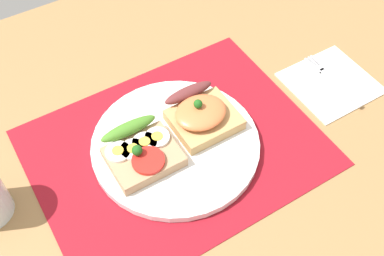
{
  "coord_description": "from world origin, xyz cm",
  "views": [
    {
      "loc": [
        -20.02,
        -37.69,
        59.53
      ],
      "look_at": [
        3.0,
        0.0,
        3.07
      ],
      "focal_mm": 43.68,
      "sensor_mm": 36.0,
      "label": 1
    }
  ],
  "objects": [
    {
      "name": "ground_plane",
      "position": [
        0.0,
        0.0,
        -1.6
      ],
      "size": [
        120.0,
        90.0,
        3.2
      ],
      "primitive_type": "cube",
      "color": "olive"
    },
    {
      "name": "placemat",
      "position": [
        0.0,
        0.0,
        0.15
      ],
      "size": [
        43.45,
        33.98,
        0.3
      ],
      "primitive_type": "cube",
      "color": "maroon",
      "rests_on": "ground_plane"
    },
    {
      "name": "fork",
      "position": [
        30.42,
        -1.87,
        0.76
      ],
      "size": [
        1.62,
        13.75,
        0.32
      ],
      "color": "#B7B7BC",
      "rests_on": "napkin"
    },
    {
      "name": "sandwich_salmon",
      "position": [
        5.49,
        1.35,
        3.47
      ],
      "size": [
        10.06,
        10.2,
        5.35
      ],
      "color": "tan",
      "rests_on": "plate"
    },
    {
      "name": "sandwich_egg_tomato",
      "position": [
        -5.72,
        0.24,
        3.02
      ],
      "size": [
        10.28,
        9.86,
        4.05
      ],
      "color": "tan",
      "rests_on": "plate"
    },
    {
      "name": "plate",
      "position": [
        0.0,
        0.0,
        0.93
      ],
      "size": [
        26.07,
        26.07,
        1.27
      ],
      "primitive_type": "cylinder",
      "color": "white",
      "rests_on": "placemat"
    },
    {
      "name": "napkin",
      "position": [
        30.11,
        -2.14,
        0.3
      ],
      "size": [
        14.15,
        13.6,
        0.6
      ],
      "primitive_type": "cube",
      "color": "white",
      "rests_on": "ground_plane"
    }
  ]
}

